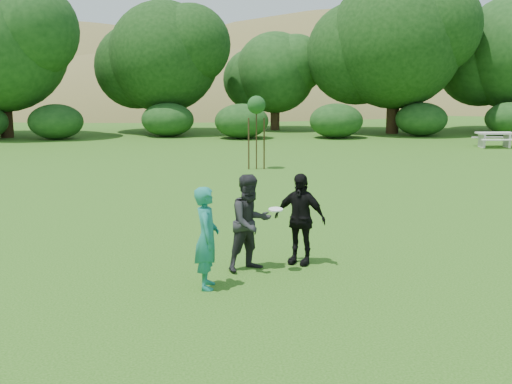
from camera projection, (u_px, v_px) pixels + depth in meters
ground at (266, 282)px, 11.58m from camera, size 120.00×120.00×0.00m
player_teal at (207, 238)px, 11.14m from camera, size 0.44×0.67×1.80m
player_grey at (250, 223)px, 12.15m from camera, size 1.14×1.07×1.86m
player_black at (300, 219)px, 12.57m from camera, size 1.14×0.91×1.81m
frisbee at (276, 209)px, 11.95m from camera, size 0.27×0.27×0.05m
sapling at (256, 107)px, 24.63m from camera, size 0.70×0.70×2.85m
picnic_table at (495, 137)px, 32.24m from camera, size 1.80×1.48×0.76m
hillside at (219, 199)px, 80.90m from camera, size 150.00×72.00×52.00m
tree_row at (283, 53)px, 39.02m from camera, size 53.92×10.38×9.62m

